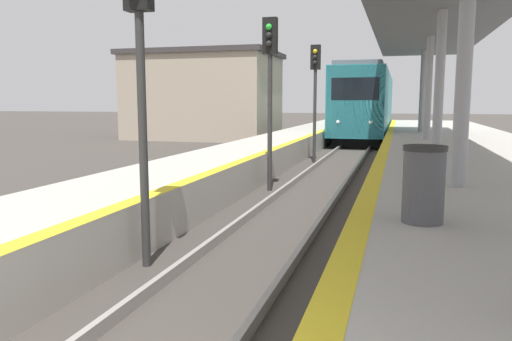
# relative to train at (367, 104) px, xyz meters

# --- Properties ---
(train) EXTENTS (2.78, 18.61, 4.29)m
(train) POSITION_rel_train_xyz_m (0.00, 0.00, 0.00)
(train) COLOR black
(train) RESTS_ON ground
(signal_near) EXTENTS (0.36, 0.31, 4.39)m
(signal_near) POSITION_rel_train_xyz_m (-1.29, -27.18, 0.90)
(signal_near) COLOR #2D2D2D
(signal_near) RESTS_ON ground
(signal_mid) EXTENTS (0.36, 0.31, 4.39)m
(signal_mid) POSITION_rel_train_xyz_m (-1.13, -20.85, 0.90)
(signal_mid) COLOR #2D2D2D
(signal_mid) RESTS_ON ground
(signal_far) EXTENTS (0.36, 0.31, 4.39)m
(signal_far) POSITION_rel_train_xyz_m (-1.01, -14.52, 0.90)
(signal_far) COLOR #2D2D2D
(signal_far) RESTS_ON ground
(station_canopy) EXTENTS (4.03, 27.66, 4.09)m
(station_canopy) POSITION_rel_train_xyz_m (3.08, -18.67, 2.55)
(station_canopy) COLOR #99999E
(station_canopy) RESTS_ON platform_right
(trash_bin) EXTENTS (0.52, 0.52, 0.93)m
(trash_bin) POSITION_rel_train_xyz_m (2.39, -27.06, -0.85)
(trash_bin) COLOR #4C4C51
(trash_bin) RESTS_ON platform_right
(station_building) EXTENTS (9.10, 6.53, 5.38)m
(station_building) POSITION_rel_train_xyz_m (-9.84, -3.66, 0.52)
(station_building) COLOR tan
(station_building) RESTS_ON ground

